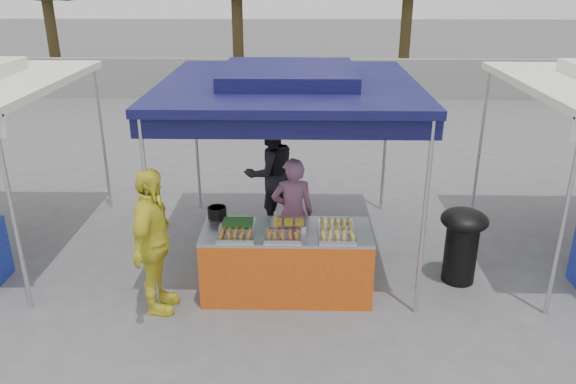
{
  "coord_description": "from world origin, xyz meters",
  "views": [
    {
      "loc": [
        0.14,
        -6.06,
        3.71
      ],
      "look_at": [
        0.0,
        0.6,
        1.05
      ],
      "focal_mm": 35.0,
      "sensor_mm": 36.0,
      "label": 1
    }
  ],
  "objects_px": {
    "vendor_table": "(287,262)",
    "customer_person": "(153,242)",
    "wok_burner": "(462,239)",
    "cooking_pot": "(217,212)",
    "helper_man": "(271,173)",
    "vendor_woman": "(293,214)"
  },
  "relations": [
    {
      "from": "wok_burner",
      "to": "helper_man",
      "type": "bearing_deg",
      "value": 170.71
    },
    {
      "from": "wok_burner",
      "to": "helper_man",
      "type": "xyz_separation_m",
      "value": [
        -2.46,
        1.6,
        0.28
      ]
    },
    {
      "from": "helper_man",
      "to": "customer_person",
      "type": "height_order",
      "value": "customer_person"
    },
    {
      "from": "cooking_pot",
      "to": "helper_man",
      "type": "relative_size",
      "value": 0.14
    },
    {
      "from": "vendor_table",
      "to": "vendor_woman",
      "type": "distance_m",
      "value": 0.76
    },
    {
      "from": "wok_burner",
      "to": "vendor_woman",
      "type": "bearing_deg",
      "value": -165.51
    },
    {
      "from": "vendor_table",
      "to": "customer_person",
      "type": "bearing_deg",
      "value": -165.24
    },
    {
      "from": "customer_person",
      "to": "wok_burner",
      "type": "bearing_deg",
      "value": -74.8
    },
    {
      "from": "helper_man",
      "to": "vendor_woman",
      "type": "bearing_deg",
      "value": 76.21
    },
    {
      "from": "vendor_table",
      "to": "customer_person",
      "type": "height_order",
      "value": "customer_person"
    },
    {
      "from": "cooking_pot",
      "to": "customer_person",
      "type": "bearing_deg",
      "value": -130.36
    },
    {
      "from": "cooking_pot",
      "to": "helper_man",
      "type": "height_order",
      "value": "helper_man"
    },
    {
      "from": "cooking_pot",
      "to": "wok_burner",
      "type": "height_order",
      "value": "cooking_pot"
    },
    {
      "from": "customer_person",
      "to": "cooking_pot",
      "type": "bearing_deg",
      "value": -36.4
    },
    {
      "from": "vendor_table",
      "to": "helper_man",
      "type": "distance_m",
      "value": 2.0
    },
    {
      "from": "vendor_table",
      "to": "cooking_pot",
      "type": "distance_m",
      "value": 1.05
    },
    {
      "from": "vendor_table",
      "to": "helper_man",
      "type": "height_order",
      "value": "helper_man"
    },
    {
      "from": "customer_person",
      "to": "vendor_woman",
      "type": "bearing_deg",
      "value": -51.33
    },
    {
      "from": "wok_burner",
      "to": "customer_person",
      "type": "xyz_separation_m",
      "value": [
        -3.66,
        -0.73,
        0.29
      ]
    },
    {
      "from": "cooking_pot",
      "to": "helper_man",
      "type": "distance_m",
      "value": 1.7
    },
    {
      "from": "vendor_table",
      "to": "wok_burner",
      "type": "xyz_separation_m",
      "value": [
        2.18,
        0.34,
        0.16
      ]
    },
    {
      "from": "wok_burner",
      "to": "customer_person",
      "type": "bearing_deg",
      "value": -145.05
    }
  ]
}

